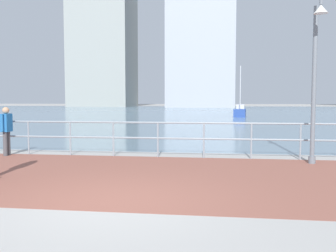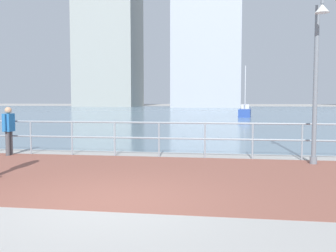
# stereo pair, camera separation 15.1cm
# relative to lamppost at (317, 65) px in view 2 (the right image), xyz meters

# --- Properties ---
(ground) EXTENTS (220.00, 220.00, 0.00)m
(ground) POSITION_rel_lamppost_xyz_m (-4.38, 35.68, -2.68)
(ground) COLOR #ADAAA5
(brick_paving) EXTENTS (28.00, 5.61, 0.01)m
(brick_paving) POSITION_rel_lamppost_xyz_m (-4.38, -2.03, -2.67)
(brick_paving) COLOR #935647
(brick_paving) RESTS_ON ground
(harbor_water) EXTENTS (180.00, 88.00, 0.00)m
(harbor_water) POSITION_rel_lamppost_xyz_m (-4.38, 45.77, -2.67)
(harbor_water) COLOR #6B899E
(harbor_water) RESTS_ON ground
(waterfront_railing) EXTENTS (25.25, 0.06, 1.08)m
(waterfront_railing) POSITION_rel_lamppost_xyz_m (-4.38, 0.77, -1.93)
(waterfront_railing) COLOR #8C99A3
(waterfront_railing) RESTS_ON ground
(lamppost) EXTENTS (0.36, 0.82, 4.84)m
(lamppost) POSITION_rel_lamppost_xyz_m (0.00, 0.00, 0.00)
(lamppost) COLOR slate
(lamppost) RESTS_ON ground
(bystander) EXTENTS (0.24, 0.55, 1.53)m
(bystander) POSITION_rel_lamppost_xyz_m (-9.12, 0.42, -1.79)
(bystander) COLOR #4C4C51
(bystander) RESTS_ON ground
(sailboat_red) EXTENTS (1.52, 3.83, 5.24)m
(sailboat_red) POSITION_rel_lamppost_xyz_m (-0.19, 28.75, -2.18)
(sailboat_red) COLOR #284799
(sailboat_red) RESTS_ON ground
(tower_steel) EXTENTS (15.28, 16.15, 38.28)m
(tower_steel) POSITION_rel_lamppost_xyz_m (-6.33, 78.28, 15.63)
(tower_steel) COLOR #A3A8B2
(tower_steel) RESTS_ON ground
(tower_beige) EXTENTS (15.43, 14.66, 40.36)m
(tower_beige) POSITION_rel_lamppost_xyz_m (-32.42, 85.15, 16.67)
(tower_beige) COLOR #939993
(tower_beige) RESTS_ON ground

